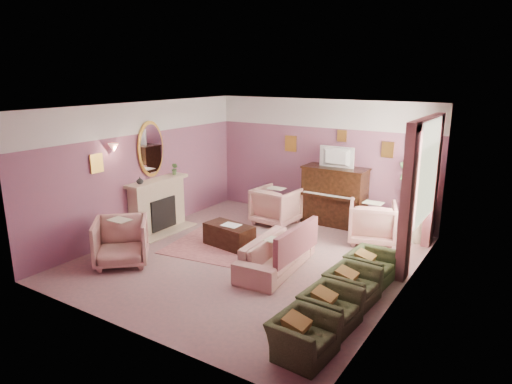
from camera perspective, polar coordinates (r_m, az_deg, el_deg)
The scene contains 48 objects.
floor at distance 8.69m, azimuth -0.54°, elevation -8.18°, with size 5.50×6.00×0.01m, color gray.
ceiling at distance 8.02m, azimuth -0.59°, elevation 10.57°, with size 5.50×6.00×0.01m, color silver.
wall_back at distance 10.82m, azimuth 8.17°, elevation 4.02°, with size 5.50×0.02×2.80m, color #724C6D.
wall_front at distance 6.06m, azimuth -16.31°, elevation -4.95°, with size 5.50×0.02×2.80m, color #724C6D.
wall_left at distance 9.98m, azimuth -13.92°, elevation 2.83°, with size 0.02×6.00×2.80m, color #724C6D.
wall_right at distance 7.17m, azimuth 18.18°, elevation -2.06°, with size 0.02×6.00×2.80m, color #724C6D.
picture_rail_band at distance 10.67m, azimuth 8.36°, elevation 9.69°, with size 5.50×0.01×0.65m, color white.
stripe_panel at distance 8.48m, azimuth 20.17°, elevation -1.97°, with size 0.01×3.00×2.15m, color #959F83.
fireplace_surround at distance 10.21m, azimuth -12.20°, elevation -1.73°, with size 0.30×1.40×1.10m, color #CCB693.
fireplace_inset at distance 10.18m, azimuth -11.75°, elevation -2.63°, with size 0.18×0.72×0.68m, color black.
fire_ember at distance 10.21m, azimuth -11.54°, elevation -3.63°, with size 0.06×0.54×0.10m, color orange.
mantel_shelf at distance 10.04m, azimuth -12.25°, elevation 1.37°, with size 0.40×1.55×0.07m, color #CCB693.
hearth at distance 10.23m, azimuth -11.23°, elevation -4.80°, with size 0.55×1.50×0.02m, color #CCB693.
mirror_frame at distance 10.01m, azimuth -13.03°, elevation 5.25°, with size 0.04×0.72×1.20m, color gold.
mirror_glass at distance 9.99m, azimuth -12.93°, elevation 5.24°, with size 0.01×0.60×1.06m, color white.
sconce_shade at distance 9.23m, azimuth -17.39°, elevation 5.32°, with size 0.20×0.20×0.16m, color #FF9C7E.
piano at distance 10.51m, azimuth 9.77°, elevation -0.56°, with size 1.40×0.60×1.30m, color black.
piano_keyshelf at distance 10.18m, azimuth 9.02°, elevation -0.62°, with size 1.30×0.12×0.06m, color black.
piano_keys at distance 10.17m, azimuth 9.03°, elevation -0.40°, with size 1.20×0.08×0.02m, color silver.
piano_top at distance 10.36m, azimuth 9.93°, elevation 2.96°, with size 1.45×0.65×0.04m, color black.
television at distance 10.26m, azimuth 9.89°, elevation 4.50°, with size 0.80×0.12×0.48m, color black.
print_back_left at distance 11.08m, azimuth 4.37°, elevation 6.06°, with size 0.30×0.03×0.38m, color gold.
print_back_right at distance 10.19m, azimuth 16.13°, elevation 5.10°, with size 0.26×0.03×0.34m, color gold.
print_back_mid at distance 10.50m, azimuth 10.70°, elevation 6.91°, with size 0.22×0.03×0.26m, color gold.
print_left_wall at distance 9.12m, azimuth -19.30°, elevation 3.40°, with size 0.03×0.28×0.36m, color gold.
window_blind at distance 8.58m, azimuth 20.68°, elevation 2.47°, with size 0.03×1.40×1.80m, color beige.
curtain_left at distance 7.82m, azimuth 18.39°, elevation -1.48°, with size 0.16×0.34×2.60m, color #914954.
curtain_right at distance 9.56m, azimuth 21.19°, elevation 1.14°, with size 0.16×0.34×2.60m, color #914954.
pelmet at distance 8.47m, azimuth 20.68°, elevation 8.23°, with size 0.16×2.20×0.16m, color #914954.
mantel_plant at distance 10.38m, azimuth -10.14°, elevation 2.87°, with size 0.16×0.16×0.28m, color #4A743B.
mantel_vase at distance 9.67m, azimuth -14.32°, elevation 1.41°, with size 0.16×0.16×0.16m, color white.
area_rug at distance 9.16m, azimuth -2.82°, elevation -6.92°, with size 2.50×1.80×0.01m, color #B06468.
coffee_table at distance 9.16m, azimuth -3.37°, elevation -5.46°, with size 1.00×0.50×0.45m, color black.
table_paper at distance 9.06m, azimuth -3.14°, elevation -4.15°, with size 0.35×0.28×0.01m, color white.
sofa at distance 8.07m, azimuth 2.55°, elevation -7.10°, with size 0.63×1.90×0.77m, color tan.
sofa_throw at distance 7.81m, azimuth 5.12°, elevation -6.20°, with size 0.10×1.44×0.53m, color #914954.
floral_armchair_left at distance 10.43m, azimuth 2.53°, elevation -1.49°, with size 0.90×0.90×0.94m, color tan.
floral_armchair_right at distance 9.59m, azimuth 14.31°, elevation -3.42°, with size 0.90×0.90×0.94m, color tan.
floral_armchair_front at distance 8.60m, azimuth -16.53°, elevation -5.69°, with size 0.90×0.90×0.94m, color tan.
olive_chair_a at distance 5.82m, azimuth 5.93°, elevation -16.86°, with size 0.55×0.78×0.68m, color #424E2B.
olive_chair_b at distance 6.47m, azimuth 9.30°, elevation -13.52°, with size 0.55×0.78×0.68m, color #424E2B.
olive_chair_c at distance 7.16m, azimuth 11.97°, elevation -10.77°, with size 0.55×0.78×0.68m, color #424E2B.
olive_chair_d at distance 7.87m, azimuth 14.13°, elevation -8.50°, with size 0.55×0.78×0.68m, color #424E2B.
side_table at distance 10.02m, azimuth 19.50°, elevation -3.76°, with size 0.52×0.52×0.70m, color beige.
side_plant_big at distance 9.87m, azimuth 19.75°, elevation -0.90°, with size 0.30×0.30×0.34m, color #4A743B.
side_plant_small at distance 9.76m, azimuth 20.29°, elevation -1.30°, with size 0.16×0.16×0.28m, color #4A743B.
palm_pot at distance 10.03m, azimuth 18.86°, elevation -4.78°, with size 0.34×0.34×0.34m, color #B04E3D.
palm_plant at distance 9.78m, azimuth 19.28°, elevation 0.15°, with size 0.76×0.76×1.44m, color #4A743B.
Camera 1 is at (4.38, -6.70, 3.38)m, focal length 32.00 mm.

